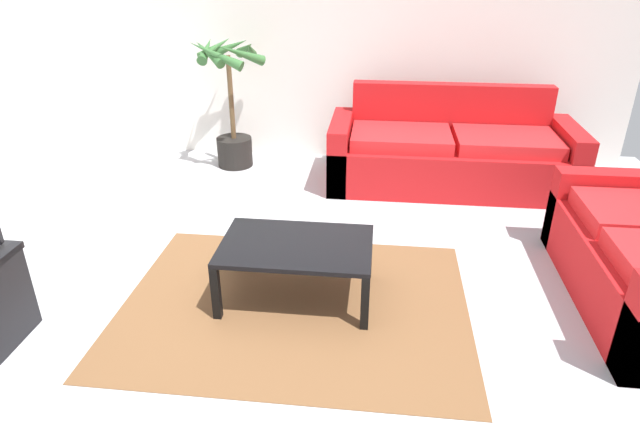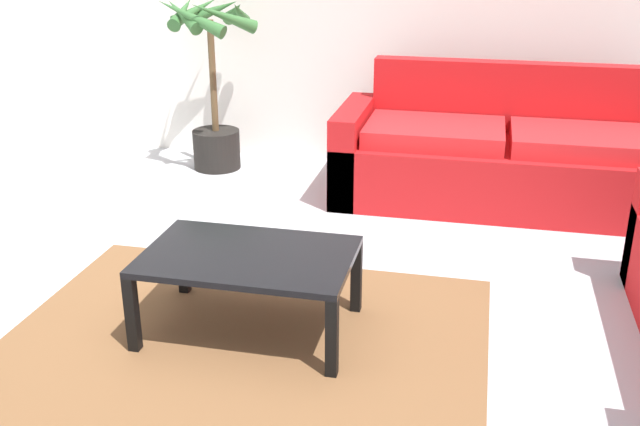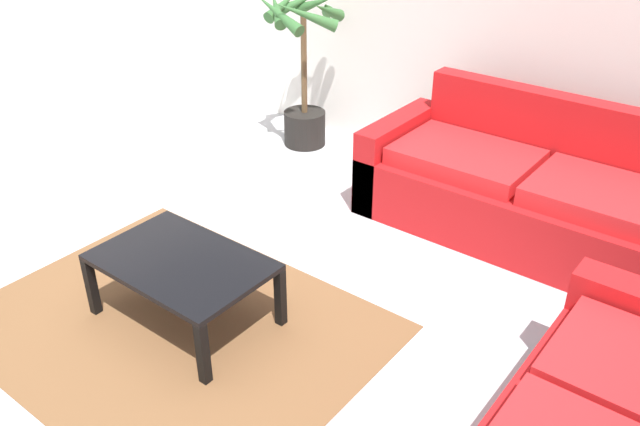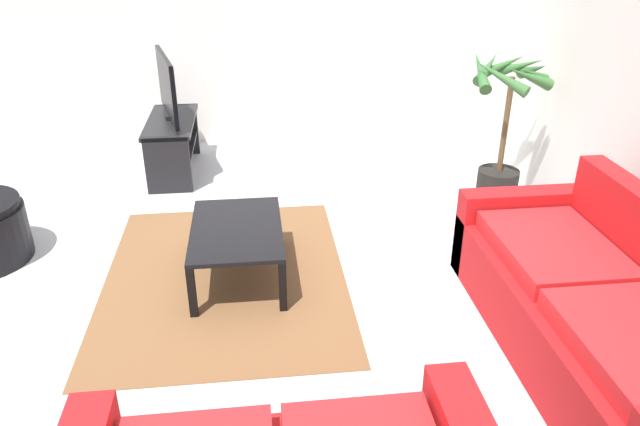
# 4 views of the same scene
# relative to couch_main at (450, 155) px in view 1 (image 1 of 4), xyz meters

# --- Properties ---
(ground_plane) EXTENTS (6.60, 6.60, 0.00)m
(ground_plane) POSITION_rel_couch_main_xyz_m (-1.17, -2.28, -0.30)
(ground_plane) COLOR #B2B2B7
(wall_back) EXTENTS (6.00, 0.06, 2.70)m
(wall_back) POSITION_rel_couch_main_xyz_m (-1.17, 0.72, 1.05)
(wall_back) COLOR silver
(wall_back) RESTS_ON ground
(couch_main) EXTENTS (2.27, 0.90, 0.90)m
(couch_main) POSITION_rel_couch_main_xyz_m (0.00, 0.00, 0.00)
(couch_main) COLOR red
(couch_main) RESTS_ON ground
(coffee_table) EXTENTS (0.95, 0.63, 0.39)m
(coffee_table) POSITION_rel_couch_main_xyz_m (-1.16, -2.04, 0.04)
(coffee_table) COLOR black
(coffee_table) RESTS_ON ground
(area_rug) EXTENTS (2.20, 1.70, 0.01)m
(area_rug) POSITION_rel_couch_main_xyz_m (-1.16, -2.14, -0.30)
(area_rug) COLOR brown
(area_rug) RESTS_ON ground
(potted_palm) EXTENTS (0.73, 0.70, 1.33)m
(potted_palm) POSITION_rel_couch_main_xyz_m (-2.18, 0.25, 0.33)
(potted_palm) COLOR black
(potted_palm) RESTS_ON ground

